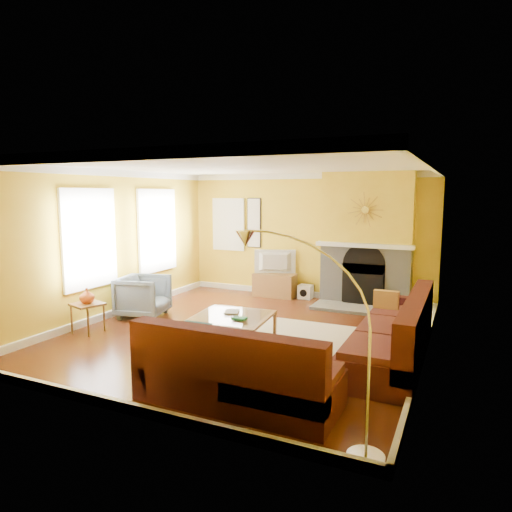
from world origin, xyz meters
The scene contains 27 objects.
floor centered at (0.00, 0.00, -0.01)m, with size 5.50×6.00×0.02m, color #602B14.
ceiling centered at (0.00, 0.00, 2.71)m, with size 5.50×6.00×0.02m, color white.
wall_back centered at (0.00, 3.01, 1.35)m, with size 5.50×0.02×2.70m, color gold.
wall_front centered at (0.00, -3.01, 1.35)m, with size 5.50×0.02×2.70m, color gold.
wall_left centered at (-2.76, 0.00, 1.35)m, with size 0.02×6.00×2.70m, color gold.
wall_right centered at (2.76, 0.00, 1.35)m, with size 0.02×6.00×2.70m, color gold.
baseboard centered at (0.00, 0.00, 0.06)m, with size 5.50×6.00×0.12m, color white, non-canonical shape.
crown_molding centered at (0.00, 0.00, 2.64)m, with size 5.50×6.00×0.12m, color white, non-canonical shape.
window_left_near centered at (-2.72, 1.30, 1.50)m, with size 0.06×1.22×1.72m, color white.
window_left_far centered at (-2.72, -0.60, 1.50)m, with size 0.06×1.22×1.72m, color white.
window_back centered at (-1.90, 2.96, 1.55)m, with size 0.82×0.06×1.22m, color white.
wall_art centered at (-1.25, 2.97, 1.60)m, with size 0.34×0.04×1.14m, color white.
fireplace centered at (1.35, 2.80, 1.35)m, with size 1.80×0.40×2.70m, color gray, non-canonical shape.
mantel centered at (1.35, 2.56, 1.25)m, with size 1.92×0.22×0.08m, color white.
hearth centered at (1.35, 2.25, 0.03)m, with size 1.80×0.70×0.06m, color gray.
sunburst centered at (1.35, 2.57, 1.95)m, with size 0.70×0.04×0.70m, color olive, non-canonical shape.
rug centered at (0.86, 0.16, 0.01)m, with size 2.40×1.80×0.02m, color beige.
sectional_sofa centered at (1.33, -0.76, 0.45)m, with size 2.85×3.88×0.90m, color #471916, non-canonical shape.
coffee_table centered at (0.02, -0.55, 0.22)m, with size 1.12×1.12×0.44m, color white, non-canonical shape.
media_console centered at (-0.61, 2.70, 0.26)m, with size 0.93×0.42×0.51m, color olive.
tv centered at (-0.61, 2.70, 0.77)m, with size 0.91×0.12×0.53m, color black.
subwoofer centered at (0.07, 2.79, 0.15)m, with size 0.29×0.29×0.29m, color white.
armchair centered at (-2.19, 0.14, 0.38)m, with size 0.82×0.84×0.77m, color slate.
side_table centered at (-2.39, -1.04, 0.24)m, with size 0.45×0.45×0.49m, color olive, non-canonical shape.
vase centered at (-2.39, -1.04, 0.62)m, with size 0.24×0.24×0.25m, color #D8591E.
book centered at (-0.15, -0.44, 0.46)m, with size 0.22×0.29×0.03m, color white.
arc_lamp centered at (1.98, -2.80, 0.97)m, with size 1.25×0.36×1.93m, color silver, non-canonical shape.
Camera 1 is at (3.17, -6.48, 2.27)m, focal length 32.00 mm.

